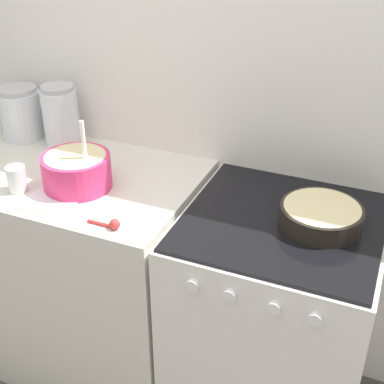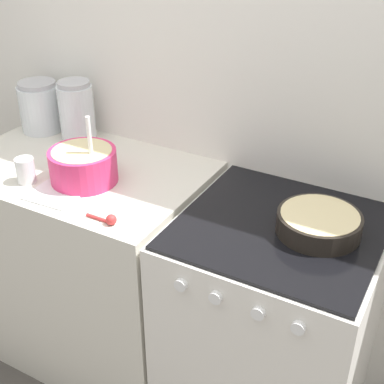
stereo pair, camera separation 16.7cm
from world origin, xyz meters
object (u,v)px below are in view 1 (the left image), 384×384
Objects in this scene: mixing_bowl at (77,169)px; tin_can at (17,179)px; baking_pan at (321,215)px; stove at (272,324)px; storage_jar_left at (21,116)px; storage_jar_middle at (61,120)px.

mixing_bowl is 0.21m from tin_can.
tin_can reaches higher than baking_pan.
mixing_bowl is at bearing -174.06° from baking_pan.
storage_jar_left reaches higher than stove.
storage_jar_left is at bearing 125.89° from tin_can.
storage_jar_middle is 2.69× the size of tin_can.
tin_can is (-0.18, -0.11, -0.02)m from mixing_bowl.
baking_pan reaches higher than stove.
storage_jar_middle is (-0.26, 0.29, 0.04)m from mixing_bowl.
mixing_bowl is 1.19× the size of storage_jar_left.
tin_can is at bearing -148.70° from mixing_bowl.
mixing_bowl reaches higher than stove.
tin_can is (-1.04, -0.20, 0.01)m from baking_pan.
baking_pan is at bearing -8.37° from storage_jar_left.
storage_jar_left is (-1.33, 0.20, 0.06)m from baking_pan.
tin_can is (-0.93, -0.18, 0.51)m from stove.
baking_pan is 2.78× the size of tin_can.
storage_jar_middle is at bearing 132.20° from mixing_bowl.
storage_jar_middle is at bearing 0.00° from storage_jar_left.
storage_jar_left reaches higher than baking_pan.
storage_jar_left is 2.32× the size of tin_can.
mixing_bowl is 0.55m from storage_jar_left.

